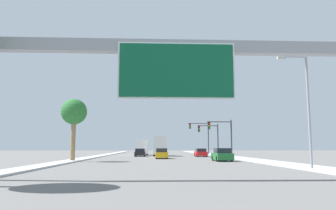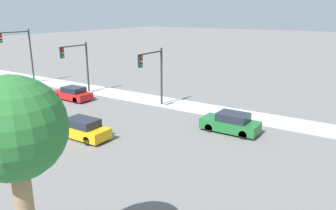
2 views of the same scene
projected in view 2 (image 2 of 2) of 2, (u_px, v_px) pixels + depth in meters
name	position (u px, v px, depth m)	size (l,w,h in m)	color
sidewalk_right	(83.00, 88.00, 39.29)	(3.00, 120.00, 0.15)	beige
car_mid_right	(81.00, 129.00, 23.88)	(1.74, 4.54, 1.48)	gold
car_near_left	(231.00, 123.00, 24.99)	(1.89, 4.39, 1.55)	#1E662D
car_near_right	(73.00, 94.00, 34.13)	(1.82, 4.22, 1.40)	red
traffic_light_near_intersection	(154.00, 69.00, 30.25)	(3.67, 0.32, 5.64)	#2D2D30
traffic_light_mid_block	(79.00, 60.00, 35.42)	(3.75, 0.32, 5.71)	#2D2D30
traffic_light_far_intersection	(21.00, 48.00, 40.38)	(4.24, 0.32, 6.82)	#2D2D30
palm_tree_background	(15.00, 134.00, 9.23)	(3.02, 3.02, 7.31)	#8C704C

